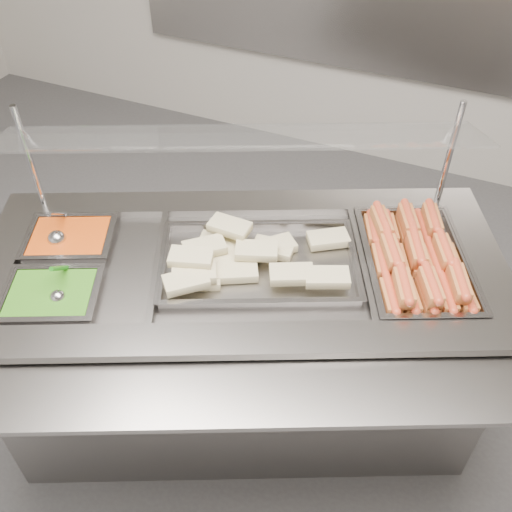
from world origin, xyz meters
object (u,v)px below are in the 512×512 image
at_px(pan_wraps, 259,266).
at_px(ladle, 57,238).
at_px(steam_counter, 244,340).
at_px(sneeze_guard, 240,139).
at_px(serving_spoon, 58,292).
at_px(pan_hotdogs, 414,267).

height_order(pan_wraps, ladle, ladle).
height_order(steam_counter, sneeze_guard, sneeze_guard).
height_order(sneeze_guard, serving_spoon, sneeze_guard).
xyz_separation_m(ladle, serving_spoon, (0.17, -0.21, 0.00)).
relative_size(pan_wraps, serving_spoon, 4.82).
height_order(sneeze_guard, pan_wraps, sneeze_guard).
bearing_deg(sneeze_guard, ladle, -148.11).
bearing_deg(serving_spoon, pan_hotdogs, 31.46).
xyz_separation_m(sneeze_guard, pan_wraps, (0.13, -0.16, -0.36)).
bearing_deg(ladle, steam_counter, 13.77).
height_order(steam_counter, ladle, ladle).
bearing_deg(pan_hotdogs, serving_spoon, -148.54).
bearing_deg(pan_wraps, ladle, -165.38).
bearing_deg(serving_spoon, sneeze_guard, 55.50).
height_order(pan_hotdogs, serving_spoon, serving_spoon).
bearing_deg(sneeze_guard, pan_hotdogs, 5.29).
distance_m(ladle, serving_spoon, 0.27).
bearing_deg(sneeze_guard, serving_spoon, -124.50).
bearing_deg(steam_counter, pan_wraps, 24.57).
height_order(steam_counter, pan_wraps, pan_wraps).
height_order(pan_hotdogs, pan_wraps, same).
xyz_separation_m(sneeze_guard, serving_spoon, (-0.37, -0.54, -0.33)).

